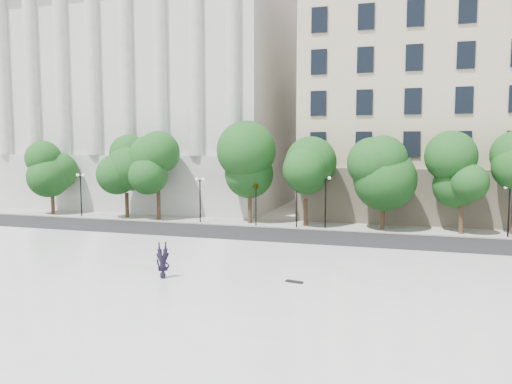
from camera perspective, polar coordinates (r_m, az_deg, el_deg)
ground at (r=22.92m, az=-14.79°, el=-12.85°), size 160.00×160.00×0.00m
plaza at (r=25.34m, az=-11.21°, el=-10.45°), size 44.00×22.00×0.45m
street at (r=38.93m, az=-0.83°, el=-5.03°), size 60.00×8.00×0.02m
far_sidewalk at (r=44.59m, az=1.48°, el=-3.60°), size 60.00×4.00×0.12m
building_west at (r=64.04m, az=-10.04°, el=10.61°), size 31.50×27.65×25.60m
building_east at (r=58.18m, az=25.32°, el=8.96°), size 36.00×26.15×23.00m
traffic_light_west at (r=42.72m, az=-0.01°, el=0.96°), size 0.68×1.87×4.24m
traffic_light_east at (r=41.85m, az=4.69°, el=0.72°), size 0.50×1.65×4.15m
person_lying at (r=25.69m, az=-10.57°, el=-9.11°), size 1.50×1.93×0.50m
skateboard at (r=24.62m, az=4.40°, el=-10.18°), size 0.89×0.40×0.09m
street_trees at (r=43.50m, az=1.10°, el=2.48°), size 45.91×4.77×7.71m
lamp_posts at (r=42.92m, az=0.85°, el=-0.11°), size 38.46×0.28×4.47m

